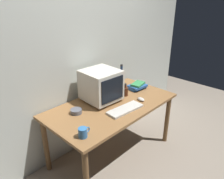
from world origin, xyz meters
TOP-DOWN VIEW (x-y plane):
  - ground_plane at (0.00, 0.00)m, footprint 6.00×6.00m
  - back_wall at (0.00, 0.46)m, footprint 4.00×0.08m
  - desk at (0.00, 0.00)m, footprint 1.51×0.80m
  - crt_monitor at (-0.02, 0.15)m, footprint 0.40×0.41m
  - keyboard at (-0.01, -0.20)m, footprint 0.43×0.19m
  - computer_mouse at (0.29, -0.19)m, footprint 0.08×0.11m
  - bottle_tall at (0.48, 0.28)m, footprint 0.08×0.08m
  - bottle_short at (0.27, 0.04)m, footprint 0.07×0.07m
  - book_stack at (0.54, 0.06)m, footprint 0.25×0.20m
  - mug at (-0.62, -0.24)m, footprint 0.12×0.08m
  - cd_spindle at (-0.41, 0.13)m, footprint 0.12×0.12m

SIDE VIEW (x-z plane):
  - ground_plane at x=0.00m, z-range 0.00..0.00m
  - desk at x=0.00m, z-range 0.27..0.98m
  - keyboard at x=-0.01m, z-range 0.71..0.73m
  - computer_mouse at x=0.29m, z-range 0.71..0.74m
  - cd_spindle at x=-0.41m, z-range 0.71..0.75m
  - book_stack at x=0.54m, z-range 0.70..0.78m
  - mug at x=-0.62m, z-range 0.71..0.80m
  - bottle_short at x=0.27m, z-range 0.68..0.85m
  - bottle_tall at x=0.48m, z-range 0.67..0.97m
  - crt_monitor at x=-0.02m, z-range 0.71..1.08m
  - back_wall at x=0.00m, z-range 0.00..2.50m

